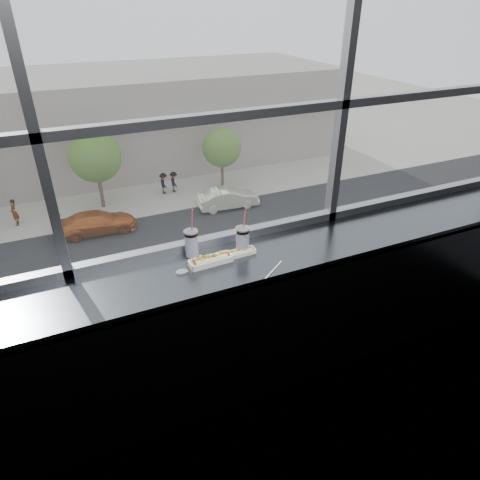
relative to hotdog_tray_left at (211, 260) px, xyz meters
name	(u,v)px	position (x,y,z in m)	size (l,w,h in m)	color
wall_back_lower	(216,303)	(0.12, 0.24, -0.58)	(6.00, 6.00, 0.00)	black
window_glass	(207,66)	(0.12, 0.26, 1.17)	(6.00, 6.00, 0.00)	silver
window_mullions	(208,66)	(0.12, 0.24, 1.17)	(6.00, 0.08, 2.40)	gray
counter	(229,266)	(0.12, -0.03, -0.06)	(6.00, 0.55, 0.06)	#4D5258
counter_fascia	(244,347)	(0.12, -0.29, -0.58)	(6.00, 0.04, 1.04)	#4D5258
hotdog_tray_left	(211,260)	(0.00, 0.00, 0.00)	(0.30, 0.11, 0.07)	white
hotdog_tray_right	(240,252)	(0.22, 0.02, -0.01)	(0.22, 0.08, 0.05)	white
soda_cup_left	(191,242)	(-0.08, 0.15, 0.08)	(0.10, 0.10, 0.36)	white
soda_cup_right	(242,239)	(0.25, 0.04, 0.08)	(0.10, 0.10, 0.37)	white
loose_straw	(274,270)	(0.35, -0.24, -0.03)	(0.01, 0.01, 0.23)	white
wrapper	(182,271)	(-0.21, -0.03, -0.02)	(0.09, 0.06, 0.02)	silver
plaza_ground	(63,150)	(0.12, 43.74, -12.13)	(120.00, 120.00, 0.00)	#9D978C
plaza_near	(151,454)	(0.12, 7.24, -12.11)	(50.00, 14.00, 0.04)	#9D978C
street_asphalt	(96,265)	(0.12, 20.24, -12.10)	(80.00, 10.00, 0.06)	black
far_sidewalk	(80,211)	(0.12, 28.24, -12.11)	(80.00, 6.00, 0.04)	#9D978C
far_building	(59,124)	(0.12, 38.24, -8.13)	(50.00, 14.00, 8.00)	gray
car_far_b	(97,219)	(0.89, 24.24, -11.11)	(5.76, 2.40, 1.92)	#B85118
car_far_c	(228,195)	(10.17, 24.24, -11.09)	(5.90, 2.46, 1.97)	white
car_near_e	(342,230)	(14.44, 16.24, -10.99)	(6.47, 2.69, 2.16)	#5D49B7
car_near_d	(261,250)	(8.86, 16.24, -11.06)	(6.04, 2.52, 2.01)	white
car_near_c	(64,296)	(-1.75, 16.24, -10.99)	(6.50, 2.71, 2.17)	#812600
pedestrian_d	(174,180)	(7.44, 28.76, -11.10)	(0.88, 0.66, 1.98)	#66605B
pedestrian_c	(164,181)	(6.61, 28.77, -11.08)	(0.89, 0.67, 2.01)	#66605B
pedestrian_a	(14,210)	(-4.04, 27.68, -10.98)	(0.99, 0.74, 2.22)	#66605B
tree_center	(95,157)	(1.80, 28.24, -8.25)	(3.66, 3.66, 5.71)	#47382B
tree_right	(222,148)	(11.37, 28.24, -8.84)	(3.10, 3.10, 4.84)	#47382B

